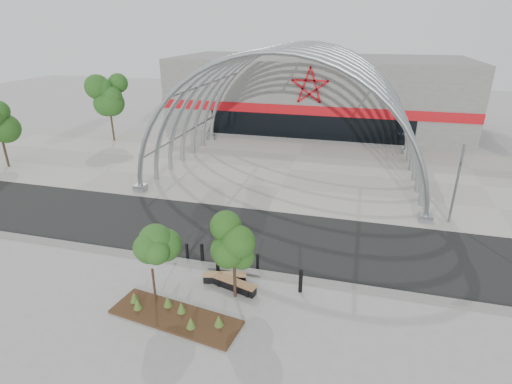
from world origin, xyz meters
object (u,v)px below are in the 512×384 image
Objects in this scene: bench_0 at (225,278)px; signal_pole at (457,183)px; street_tree_1 at (234,241)px; bollard_2 at (218,263)px; street_tree_0 at (150,255)px; bench_1 at (235,285)px.

signal_pole is at bearing 39.36° from bench_0.
street_tree_1 is 3.60× the size of bollard_2.
street_tree_1 is (-10.76, -10.48, 0.24)m from signal_pole.
street_tree_1 is at bearing -49.50° from bench_0.
street_tree_0 reaches higher than bench_0.
bench_1 is (0.66, -0.46, 0.01)m from bench_0.
street_tree_0 is at bearing -150.58° from bench_1.
signal_pole reaches higher than bollard_2.
bench_0 is at bearing -140.64° from signal_pole.
signal_pole reaches higher than bench_0.
signal_pole reaches higher than street_tree_0.
bench_1 is (-0.17, 0.51, -2.70)m from street_tree_1.
bench_0 is at bearing -47.71° from bollard_2.
street_tree_1 is at bearing 20.92° from street_tree_0.
street_tree_0 is at bearing -123.62° from bollard_2.
bench_0 is 0.94m from bollard_2.
street_tree_0 reaches higher than bench_1.
signal_pole is 15.00m from bench_1.
bollard_2 is at bearing 56.38° from street_tree_0.
street_tree_1 is 3.18m from bollard_2.
bollard_2 is (1.92, 2.88, -1.87)m from street_tree_0.
bollard_2 is at bearing 132.29° from bench_0.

